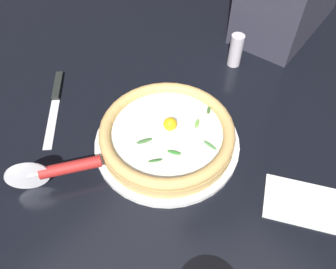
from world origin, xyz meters
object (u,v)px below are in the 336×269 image
Objects in this scene: pizza at (168,134)px; pepper_shaker at (236,50)px; pizza_cutter at (60,169)px; table_knife at (56,96)px; folded_napkin at (304,203)px.

pepper_shaker reaches higher than pizza.
pizza_cutter reaches higher than table_knife.
pizza_cutter is at bearing 148.95° from table_knife.
pepper_shaker is (0.06, -0.30, 0.01)m from pizza.
table_knife is at bearing 59.24° from pepper_shaker.
pizza_cutter is at bearing 36.76° from folded_napkin.
folded_napkin is at bearing -143.24° from pizza_cutter.
pizza_cutter is at bearing 67.01° from pizza.
pizza is 3.23× the size of pepper_shaker.
folded_napkin is at bearing -165.89° from pizza.
pizza is 1.79× the size of pizza_cutter.
table_knife is at bearing -31.05° from pizza_cutter.
pepper_shaker reaches higher than pizza_cutter.
pepper_shaker reaches higher than table_knife.
table_knife is (0.20, -0.12, -0.03)m from pizza_cutter.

